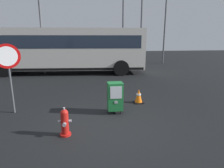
{
  "coord_description": "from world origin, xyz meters",
  "views": [
    {
      "loc": [
        -0.52,
        -4.88,
        2.4
      ],
      "look_at": [
        0.3,
        1.2,
        0.9
      ],
      "focal_mm": 30.38,
      "sensor_mm": 36.0,
      "label": 1
    }
  ],
  "objects_px": {
    "newspaper_box_primary": "(115,96)",
    "street_light_far_left": "(165,21)",
    "stop_sign": "(8,64)",
    "traffic_cone": "(139,96)",
    "fire_hydrant": "(65,122)",
    "street_light_near_left": "(142,5)",
    "street_light_far_right": "(123,11)",
    "bus_near": "(66,48)",
    "street_light_near_right": "(39,5)"
  },
  "relations": [
    {
      "from": "stop_sign",
      "to": "bus_near",
      "type": "distance_m",
      "value": 7.32
    },
    {
      "from": "stop_sign",
      "to": "street_light_far_left",
      "type": "distance_m",
      "value": 14.97
    },
    {
      "from": "newspaper_box_primary",
      "to": "street_light_near_right",
      "type": "height_order",
      "value": "street_light_near_right"
    },
    {
      "from": "stop_sign",
      "to": "street_light_far_right",
      "type": "height_order",
      "value": "street_light_far_right"
    },
    {
      "from": "stop_sign",
      "to": "street_light_far_left",
      "type": "xyz_separation_m",
      "value": [
        9.67,
        11.18,
        2.34
      ]
    },
    {
      "from": "newspaper_box_primary",
      "to": "street_light_far_left",
      "type": "bearing_deg",
      "value": 61.21
    },
    {
      "from": "street_light_near_left",
      "to": "street_light_far_left",
      "type": "bearing_deg",
      "value": 30.46
    },
    {
      "from": "newspaper_box_primary",
      "to": "street_light_far_left",
      "type": "height_order",
      "value": "street_light_far_left"
    },
    {
      "from": "stop_sign",
      "to": "street_light_near_left",
      "type": "height_order",
      "value": "street_light_near_left"
    },
    {
      "from": "street_light_near_left",
      "to": "street_light_far_right",
      "type": "height_order",
      "value": "street_light_near_left"
    },
    {
      "from": "fire_hydrant",
      "to": "street_light_near_left",
      "type": "distance_m",
      "value": 13.26
    },
    {
      "from": "street_light_near_left",
      "to": "street_light_far_right",
      "type": "xyz_separation_m",
      "value": [
        -1.56,
        -0.17,
        -0.43
      ]
    },
    {
      "from": "newspaper_box_primary",
      "to": "street_light_near_left",
      "type": "relative_size",
      "value": 0.12
    },
    {
      "from": "traffic_cone",
      "to": "bus_near",
      "type": "relative_size",
      "value": 0.05
    },
    {
      "from": "fire_hydrant",
      "to": "traffic_cone",
      "type": "distance_m",
      "value": 3.3
    },
    {
      "from": "street_light_near_right",
      "to": "street_light_near_left",
      "type": "bearing_deg",
      "value": 17.8
    },
    {
      "from": "newspaper_box_primary",
      "to": "traffic_cone",
      "type": "bearing_deg",
      "value": 40.03
    },
    {
      "from": "traffic_cone",
      "to": "street_light_far_right",
      "type": "height_order",
      "value": "street_light_far_right"
    },
    {
      "from": "fire_hydrant",
      "to": "street_light_near_left",
      "type": "xyz_separation_m",
      "value": [
        5.15,
        11.33,
        4.57
      ]
    },
    {
      "from": "fire_hydrant",
      "to": "newspaper_box_primary",
      "type": "distance_m",
      "value": 1.96
    },
    {
      "from": "street_light_far_left",
      "to": "stop_sign",
      "type": "bearing_deg",
      "value": -130.86
    },
    {
      "from": "bus_near",
      "to": "street_light_far_left",
      "type": "bearing_deg",
      "value": 28.85
    },
    {
      "from": "newspaper_box_primary",
      "to": "street_light_far_right",
      "type": "relative_size",
      "value": 0.13
    },
    {
      "from": "stop_sign",
      "to": "bus_near",
      "type": "height_order",
      "value": "bus_near"
    },
    {
      "from": "bus_near",
      "to": "street_light_near_right",
      "type": "distance_m",
      "value": 3.09
    },
    {
      "from": "bus_near",
      "to": "street_light_near_left",
      "type": "xyz_separation_m",
      "value": [
        5.93,
        2.34,
        3.22
      ]
    },
    {
      "from": "bus_near",
      "to": "street_light_far_right",
      "type": "relative_size",
      "value": 1.36
    },
    {
      "from": "fire_hydrant",
      "to": "street_light_far_right",
      "type": "height_order",
      "value": "street_light_far_right"
    },
    {
      "from": "street_light_far_left",
      "to": "street_light_near_left",
      "type": "bearing_deg",
      "value": -149.54
    },
    {
      "from": "bus_near",
      "to": "newspaper_box_primary",
      "type": "bearing_deg",
      "value": -69.43
    },
    {
      "from": "street_light_near_left",
      "to": "street_light_far_left",
      "type": "height_order",
      "value": "street_light_near_left"
    },
    {
      "from": "street_light_near_left",
      "to": "street_light_far_right",
      "type": "bearing_deg",
      "value": -173.61
    },
    {
      "from": "traffic_cone",
      "to": "bus_near",
      "type": "bearing_deg",
      "value": 115.6
    },
    {
      "from": "street_light_near_left",
      "to": "street_light_far_left",
      "type": "xyz_separation_m",
      "value": [
        2.7,
        1.59,
        -0.99
      ]
    },
    {
      "from": "fire_hydrant",
      "to": "street_light_far_right",
      "type": "distance_m",
      "value": 12.43
    },
    {
      "from": "stop_sign",
      "to": "street_light_near_left",
      "type": "distance_m",
      "value": 12.31
    },
    {
      "from": "traffic_cone",
      "to": "street_light_near_left",
      "type": "relative_size",
      "value": 0.06
    },
    {
      "from": "street_light_near_left",
      "to": "street_light_near_right",
      "type": "bearing_deg",
      "value": -162.2
    },
    {
      "from": "traffic_cone",
      "to": "street_light_far_right",
      "type": "relative_size",
      "value": 0.07
    },
    {
      "from": "newspaper_box_primary",
      "to": "street_light_far_right",
      "type": "distance_m",
      "value": 10.83
    },
    {
      "from": "traffic_cone",
      "to": "street_light_far_right",
      "type": "bearing_deg",
      "value": 83.05
    },
    {
      "from": "traffic_cone",
      "to": "street_light_far_right",
      "type": "distance_m",
      "value": 10.0
    },
    {
      "from": "street_light_far_right",
      "to": "street_light_near_left",
      "type": "bearing_deg",
      "value": 6.39
    },
    {
      "from": "fire_hydrant",
      "to": "bus_near",
      "type": "height_order",
      "value": "bus_near"
    },
    {
      "from": "stop_sign",
      "to": "traffic_cone",
      "type": "relative_size",
      "value": 4.21
    },
    {
      "from": "newspaper_box_primary",
      "to": "street_light_near_left",
      "type": "bearing_deg",
      "value": 69.82
    },
    {
      "from": "stop_sign",
      "to": "traffic_cone",
      "type": "height_order",
      "value": "stop_sign"
    },
    {
      "from": "street_light_near_left",
      "to": "street_light_near_right",
      "type": "distance_m",
      "value": 7.82
    },
    {
      "from": "newspaper_box_primary",
      "to": "street_light_near_left",
      "type": "height_order",
      "value": "street_light_near_left"
    },
    {
      "from": "bus_near",
      "to": "street_light_far_left",
      "type": "xyz_separation_m",
      "value": [
        8.63,
        3.93,
        2.23
      ]
    }
  ]
}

